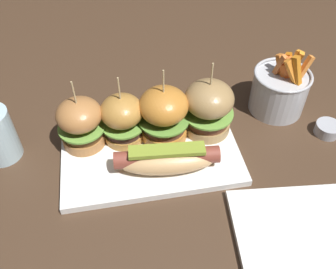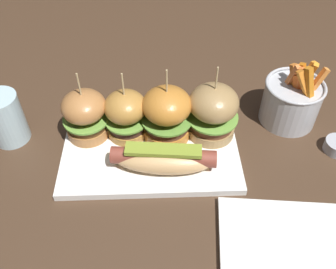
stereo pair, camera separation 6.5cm
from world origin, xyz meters
The scene contains 10 objects.
ground_plane centered at (0.00, 0.00, 0.00)m, with size 3.00×3.00×0.00m, color #422D1E.
platter_main centered at (0.00, 0.00, 0.01)m, with size 0.32×0.19×0.01m, color white.
hot_dog centered at (0.02, -0.04, 0.04)m, with size 0.18×0.08×0.05m.
slider_far_left centered at (-0.12, 0.05, 0.06)m, with size 0.09×0.09×0.14m.
slider_center_left centered at (-0.04, 0.05, 0.06)m, with size 0.08×0.08×0.14m.
slider_center_right centered at (0.03, 0.04, 0.07)m, with size 0.09×0.09×0.15m.
slider_far_right centered at (0.12, 0.04, 0.07)m, with size 0.10×0.10×0.15m.
fries_bucket centered at (0.28, 0.09, 0.05)m, with size 0.12×0.12×0.14m.
side_plate centered at (0.21, -0.22, 0.01)m, with size 0.21×0.21×0.01m, color white.
water_glass centered at (-0.27, 0.06, 0.05)m, with size 0.07×0.07×0.10m, color silver.
Camera 2 is at (0.02, -0.46, 0.52)m, focal length 39.61 mm.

